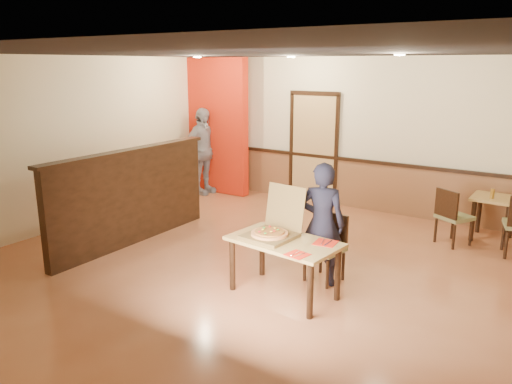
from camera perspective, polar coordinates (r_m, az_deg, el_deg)
floor at (r=6.87m, az=-0.84°, el=-8.40°), size 7.00×7.00×0.00m
ceiling at (r=6.33m, az=-0.93°, el=15.67°), size 7.00×7.00×0.00m
wall_back at (r=9.51m, az=11.11°, el=6.54°), size 7.00×0.00×7.00m
wall_left at (r=8.87m, az=-20.03°, el=5.38°), size 0.00×7.00×7.00m
wainscot_back at (r=9.66m, az=10.77°, el=0.94°), size 7.00×0.04×0.90m
chair_rail_back at (r=9.54m, az=10.85°, el=3.66°), size 7.00×0.06×0.06m
back_door at (r=9.86m, az=6.61°, el=4.92°), size 0.90×0.06×2.10m
booth_partition at (r=7.74m, az=-14.07°, el=-0.43°), size 0.20×3.10×1.44m
red_accent_panel at (r=10.54m, az=-4.82°, el=7.51°), size 1.60×0.20×2.78m
spot_a at (r=9.15m, az=-6.73°, el=15.07°), size 0.14×0.14×0.02m
spot_b at (r=8.88m, az=4.04°, el=15.16°), size 0.14×0.14×0.02m
spot_c at (r=7.07m, az=16.09°, el=14.84°), size 0.14×0.14×0.02m
main_table at (r=5.85m, az=3.24°, el=-6.49°), size 1.35×0.87×0.69m
diner_chair at (r=6.36m, az=8.18°, el=-5.96°), size 0.48×0.48×0.85m
side_chair_left at (r=8.03m, az=21.47°, el=-2.42°), size 0.59×0.59×0.87m
side_table at (r=8.53m, az=25.52°, el=-1.62°), size 0.65×0.65×0.68m
diner at (r=6.15m, az=7.56°, el=-3.64°), size 0.63×0.49×1.54m
passerby at (r=10.46m, az=-6.15°, el=4.64°), size 0.52×1.08×1.80m
pizza_box at (r=5.89m, az=1.89°, el=-4.44°), size 0.59×0.68×0.57m
pizza at (r=5.86m, az=1.55°, el=-4.76°), size 0.58×0.58×0.03m
napkin_near at (r=5.39m, az=4.75°, el=-7.13°), size 0.26×0.26×0.01m
napkin_far at (r=5.76m, az=7.94°, el=-5.77°), size 0.27×0.27×0.01m
condiment at (r=8.37m, az=25.40°, el=-0.17°), size 0.06×0.06×0.15m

